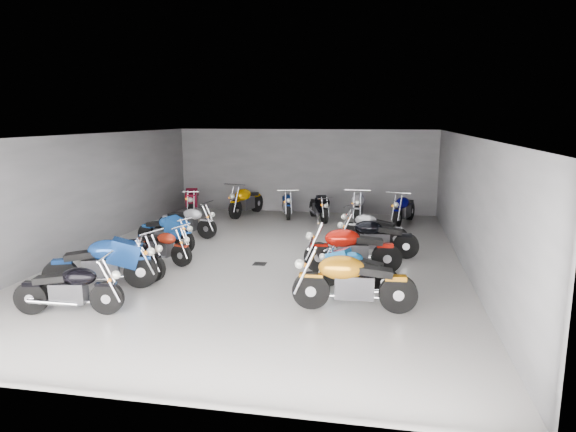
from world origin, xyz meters
name	(u,v)px	position (x,y,z in m)	size (l,w,h in m)	color
ground	(264,259)	(0.00, 0.00, 0.00)	(14.00, 14.00, 0.00)	gray
wall_back	(305,171)	(0.00, 7.00, 1.60)	(10.00, 0.10, 3.20)	slate
wall_left	(86,193)	(-5.00, 0.00, 1.60)	(0.10, 14.00, 3.20)	slate
wall_right	(468,204)	(5.00, 0.00, 1.60)	(0.10, 14.00, 3.20)	slate
ceiling	(263,134)	(0.00, 0.00, 3.22)	(10.00, 14.00, 0.04)	black
drain_grate	(260,264)	(0.00, -0.50, 0.01)	(0.32, 0.32, 0.01)	black
motorcycle_left_a	(70,289)	(-2.69, -4.40, 0.49)	(2.04, 0.54, 0.90)	black
motorcycle_left_b	(102,264)	(-2.83, -3.02, 0.57)	(2.25, 1.01, 1.04)	black
motorcycle_left_c	(129,256)	(-2.70, -2.09, 0.50)	(2.05, 0.71, 0.92)	black
motorcycle_left_d	(161,246)	(-2.45, -0.87, 0.45)	(1.83, 0.63, 0.82)	black
motorcycle_left_e	(166,232)	(-2.91, 0.45, 0.50)	(1.98, 0.87, 0.91)	black
motorcycle_left_f	(188,221)	(-2.91, 2.06, 0.49)	(2.02, 0.54, 0.89)	black
motorcycle_right_b	(353,282)	(2.49, -3.25, 0.57)	(2.38, 0.49, 1.04)	black
motorcycle_right_c	(356,270)	(2.48, -2.03, 0.44)	(1.79, 0.73, 0.82)	black
motorcycle_right_d	(351,249)	(2.30, -0.75, 0.56)	(2.33, 0.55, 1.02)	black
motorcycle_right_e	(376,237)	(2.85, 0.75, 0.52)	(2.18, 0.43, 0.96)	black
motorcycle_right_f	(372,229)	(2.72, 1.90, 0.50)	(1.98, 0.85, 0.91)	black
motorcycle_back_a	(193,201)	(-3.99, 5.36, 0.55)	(0.78, 2.23, 1.00)	black
motorcycle_back_b	(246,201)	(-2.05, 5.79, 0.56)	(0.75, 2.29, 1.02)	black
motorcycle_back_c	(287,204)	(-0.50, 5.84, 0.48)	(0.65, 1.97, 0.88)	black
motorcycle_back_d	(319,207)	(0.76, 5.41, 0.48)	(0.92, 1.87, 0.87)	black
motorcycle_back_e	(358,207)	(2.16, 5.33, 0.55)	(0.44, 2.29, 1.01)	black
motorcycle_back_f	(404,209)	(3.73, 5.29, 0.52)	(0.82, 2.12, 0.96)	black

